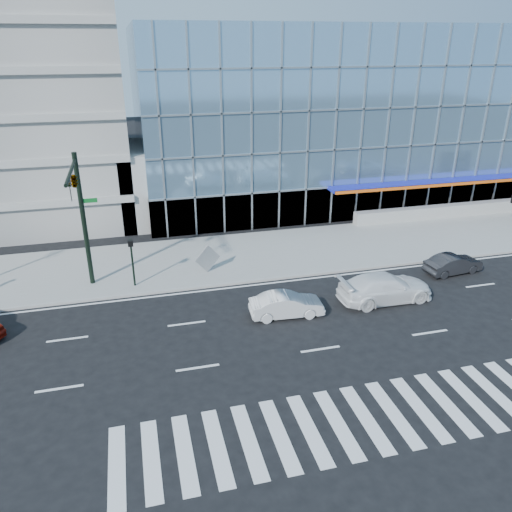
% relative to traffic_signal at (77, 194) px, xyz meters
% --- Properties ---
extents(ground, '(160.00, 160.00, 0.00)m').
position_rel_traffic_signal_xyz_m(ground, '(11.00, -4.57, -6.16)').
color(ground, black).
rests_on(ground, ground).
extents(sidewalk, '(120.00, 8.00, 0.15)m').
position_rel_traffic_signal_xyz_m(sidewalk, '(11.00, 3.43, -6.09)').
color(sidewalk, gray).
rests_on(sidewalk, ground).
extents(theatre_building, '(42.00, 26.00, 15.00)m').
position_rel_traffic_signal_xyz_m(theatre_building, '(25.00, 21.43, 1.34)').
color(theatre_building, '#719CBD').
rests_on(theatre_building, ground).
extents(ramp_block, '(6.00, 8.00, 6.00)m').
position_rel_traffic_signal_xyz_m(ramp_block, '(5.00, 13.43, -3.16)').
color(ramp_block, gray).
rests_on(ramp_block, ground).
extents(traffic_signal, '(1.14, 5.74, 8.00)m').
position_rel_traffic_signal_xyz_m(traffic_signal, '(0.00, 0.00, 0.00)').
color(traffic_signal, black).
rests_on(traffic_signal, sidewalk).
extents(ped_signal_post, '(0.30, 0.33, 3.00)m').
position_rel_traffic_signal_xyz_m(ped_signal_post, '(2.50, 0.37, -4.02)').
color(ped_signal_post, black).
rests_on(ped_signal_post, sidewalk).
extents(white_suv, '(5.61, 2.40, 1.61)m').
position_rel_traffic_signal_xyz_m(white_suv, '(16.37, -4.79, -5.36)').
color(white_suv, white).
rests_on(white_suv, ground).
extents(white_sedan, '(4.08, 1.65, 1.32)m').
position_rel_traffic_signal_xyz_m(white_sedan, '(10.37, -5.07, -5.51)').
color(white_sedan, silver).
rests_on(white_sedan, ground).
extents(dark_sedan, '(3.95, 1.78, 1.26)m').
position_rel_traffic_signal_xyz_m(dark_sedan, '(22.37, -2.56, -5.53)').
color(dark_sedan, black).
rests_on(dark_sedan, ground).
extents(tilted_panel, '(1.73, 0.72, 1.83)m').
position_rel_traffic_signal_xyz_m(tilted_panel, '(7.11, 1.23, -5.10)').
color(tilted_panel, '#949494').
rests_on(tilted_panel, sidewalk).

